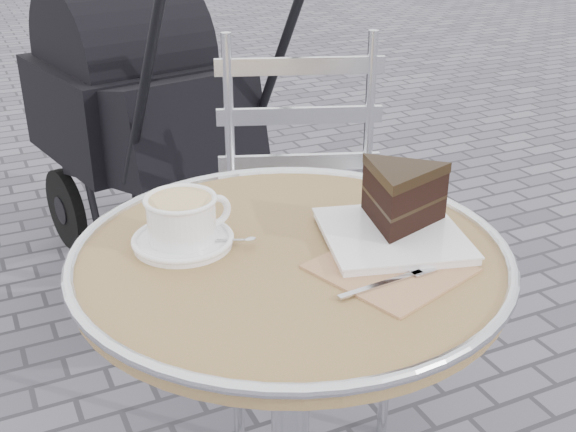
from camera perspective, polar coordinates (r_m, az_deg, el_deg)
name	(u,v)px	position (r m, az deg, el deg)	size (l,w,h in m)	color
cafe_table	(290,335)	(1.26, 0.19, -9.40)	(0.72, 0.72, 0.74)	silver
cappuccino_set	(183,224)	(1.19, -8.28, -0.60)	(0.18, 0.16, 0.08)	white
cake_plate_set	(399,205)	(1.21, 8.74, 0.87)	(0.33, 0.34, 0.12)	#AC7C5E
bistro_chair	(302,181)	(1.83, 1.13, 2.78)	(0.54, 0.54, 0.94)	silver
baby_stroller	(145,124)	(2.55, -11.25, 7.12)	(0.70, 1.16, 1.12)	black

